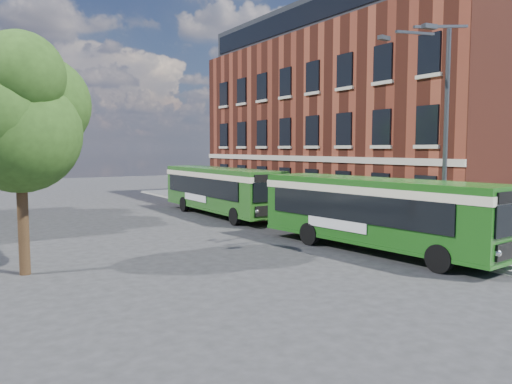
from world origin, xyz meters
TOP-DOWN VIEW (x-y plane):
  - ground at (0.00, 0.00)m, footprint 120.00×120.00m
  - pavement at (7.00, 8.00)m, footprint 6.00×48.00m
  - kerb_line at (3.95, 8.00)m, footprint 0.12×48.00m
  - brick_office at (14.00, 12.00)m, footprint 12.10×26.00m
  - street_lamp at (4.84, -2.00)m, footprint 2.96×2.38m
  - bus_stop_sign at (5.60, -4.20)m, footprint 0.35×0.08m
  - bus_front at (2.99, -0.42)m, footprint 3.80×11.29m
  - bus_rear at (2.70, 12.87)m, footprint 2.71×11.96m
  - pedestrian_a at (5.41, -2.83)m, footprint 0.61×0.43m
  - tree_left at (-9.82, 3.01)m, footprint 4.71×4.48m

SIDE VIEW (x-z plane):
  - ground at x=0.00m, z-range 0.00..0.00m
  - kerb_line at x=3.95m, z-range 0.00..0.01m
  - pavement at x=7.00m, z-range 0.00..0.15m
  - pedestrian_a at x=5.41m, z-range 0.15..1.76m
  - bus_stop_sign at x=5.60m, z-range 0.25..2.77m
  - bus_front at x=2.99m, z-range 0.32..3.34m
  - bus_rear at x=2.70m, z-range 0.32..3.34m
  - street_lamp at x=4.84m, z-range 0.29..9.29m
  - tree_left at x=-9.82m, z-range 1.42..9.38m
  - brick_office at x=14.00m, z-range -0.13..14.07m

